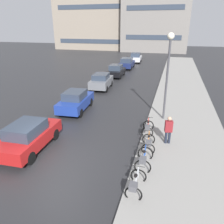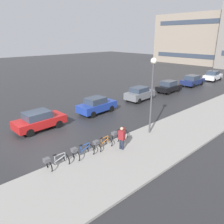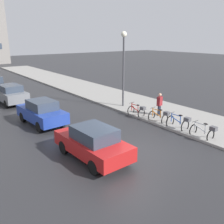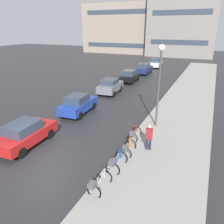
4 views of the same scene
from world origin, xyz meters
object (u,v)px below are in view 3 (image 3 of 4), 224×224
Objects in this scene: bicycle_third at (160,116)px; car_blue at (42,112)px; bicycle_second at (179,122)px; car_grey at (10,94)px; bicycle_nearest at (204,131)px; bicycle_farthest at (138,111)px; streetlamp at (124,57)px; car_red at (93,142)px; pedestrian at (159,104)px.

car_blue is at bearing 143.99° from bicycle_third.
car_grey is (-6.23, 12.57, 0.32)m from bicycle_second.
bicycle_nearest is at bearing -92.54° from bicycle_second.
bicycle_nearest is at bearing -52.12° from car_blue.
bicycle_farthest is 10.95m from car_grey.
car_blue reaches higher than bicycle_third.
streetlamp reaches higher than bicycle_third.
car_grey is at bearing 113.24° from bicycle_nearest.
bicycle_farthest is at bearing -106.93° from streetlamp.
streetlamp is (0.53, 5.96, 3.46)m from bicycle_second.
bicycle_second is at bearing -85.83° from bicycle_farthest.
bicycle_third is 6.30m from car_red.
car_grey reaches higher than car_red.
bicycle_second is 0.35× the size of car_red.
bicycle_nearest reaches higher than bicycle_farthest.
streetlamp reaches higher than car_blue.
pedestrian is at bearing -83.08° from streetlamp.
car_red is at bearing 179.18° from bicycle_second.
pedestrian reaches higher than car_blue.
bicycle_second is at bearing -90.67° from bicycle_third.
streetlamp is (6.66, -0.08, 3.17)m from car_blue.
bicycle_second is 0.25× the size of streetlamp.
bicycle_nearest is at bearing -103.55° from pedestrian.
car_red reaches higher than bicycle_farthest.
bicycle_second is 14.03m from car_grey.
car_grey is at bearing 123.10° from bicycle_farthest.
bicycle_nearest is 0.99× the size of bicycle_second.
bicycle_farthest is at bearing 98.27° from bicycle_third.
car_grey is 12.36m from pedestrian.
bicycle_third is 0.25× the size of streetlamp.
bicycle_nearest is at bearing -66.76° from car_grey.
bicycle_second is 1.01× the size of bicycle_third.
bicycle_third is at bearing 88.35° from bicycle_nearest.
car_blue is at bearing 153.49° from pedestrian.
bicycle_nearest is 0.24× the size of streetlamp.
car_red is at bearing -89.41° from car_grey.
bicycle_third is 0.36× the size of car_grey.
car_blue reaches higher than car_red.
streetlamp is at bearing 73.07° from bicycle_farthest.
bicycle_nearest is 1.00× the size of bicycle_third.
streetlamp is at bearing 83.37° from bicycle_third.
bicycle_nearest is 9.86m from car_blue.
car_grey is at bearing 125.47° from pedestrian.
streetlamp is at bearing -0.67° from car_blue.
car_grey reaches higher than bicycle_nearest.
bicycle_second is 3.41m from bicycle_farthest.
car_grey reaches higher than car_blue.
pedestrian is at bearing -36.91° from bicycle_farthest.
pedestrian is (7.07, -3.53, 0.17)m from car_blue.
car_blue is 2.39× the size of pedestrian.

